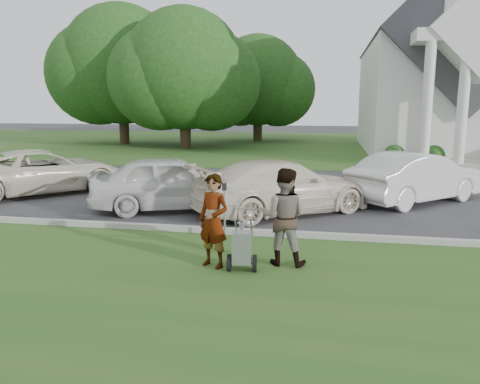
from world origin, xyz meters
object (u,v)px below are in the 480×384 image
(striping_cart, at_px, (242,249))
(car_a, at_px, (43,171))
(parking_meter_near, at_px, (224,204))
(car_c, at_px, (282,187))
(tree_left, at_px, (184,75))
(tree_far, at_px, (121,70))
(car_b, at_px, (172,183))
(tree_back, at_px, (258,85))
(person_right, at_px, (284,217))
(car_d, at_px, (416,177))
(church, at_px, (440,60))
(person_left, at_px, (213,222))

(striping_cart, distance_m, car_a, 10.63)
(parking_meter_near, bearing_deg, car_c, 71.63)
(parking_meter_near, bearing_deg, tree_left, 109.43)
(tree_left, height_order, tree_far, tree_far)
(car_a, xyz_separation_m, car_c, (8.63, -1.58, -0.01))
(tree_left, height_order, striping_cart, tree_left)
(tree_left, bearing_deg, car_c, -65.15)
(car_a, distance_m, car_c, 8.77)
(tree_far, height_order, car_b, tree_far)
(tree_back, distance_m, striping_cart, 32.49)
(person_right, bearing_deg, parking_meter_near, -38.72)
(tree_far, distance_m, car_a, 21.82)
(parking_meter_near, height_order, car_d, car_d)
(tree_left, height_order, car_c, tree_left)
(tree_far, bearing_deg, church, -4.66)
(car_c, relative_size, car_d, 1.09)
(tree_far, distance_m, car_d, 27.63)
(striping_cart, xyz_separation_m, person_left, (-0.58, 0.14, 0.46))
(striping_cart, height_order, car_a, car_a)
(car_a, bearing_deg, parking_meter_near, -169.31)
(tree_far, distance_m, striping_cart, 31.00)
(church, bearing_deg, parking_meter_near, -111.83)
(church, height_order, car_b, church)
(car_a, relative_size, car_c, 1.05)
(tree_far, bearing_deg, tree_left, -26.56)
(tree_far, xyz_separation_m, tree_back, (10.00, 5.00, -0.97))
(person_right, xyz_separation_m, parking_meter_near, (-1.48, 1.37, -0.08))
(parking_meter_near, bearing_deg, car_a, 148.68)
(car_c, bearing_deg, tree_back, -26.22)
(car_c, bearing_deg, church, -58.61)
(church, bearing_deg, person_left, -110.05)
(car_a, bearing_deg, tree_left, -47.52)
(tree_far, bearing_deg, car_c, -56.04)
(church, relative_size, person_left, 13.35)
(person_left, bearing_deg, tree_far, 141.39)
(tree_left, distance_m, striping_cart, 25.79)
(car_b, xyz_separation_m, car_c, (3.25, 0.16, -0.04))
(car_d, bearing_deg, parking_meter_near, 93.57)
(person_left, relative_size, parking_meter_near, 1.31)
(tree_left, bearing_deg, striping_cart, -70.39)
(person_left, xyz_separation_m, parking_meter_near, (-0.18, 1.77, -0.04))
(parking_meter_near, bearing_deg, church, 68.17)
(tree_far, xyz_separation_m, car_b, (11.52, -22.09, -4.88))
(parking_meter_near, xyz_separation_m, car_b, (-2.24, 2.89, -0.06))
(church, distance_m, person_left, 26.96)
(car_c, bearing_deg, car_b, 56.52)
(car_a, bearing_deg, person_left, -177.41)
(tree_left, bearing_deg, parking_meter_near, -70.57)
(church, relative_size, tree_back, 2.51)
(church, relative_size, car_a, 4.33)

